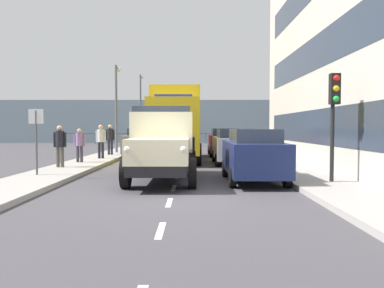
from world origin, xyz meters
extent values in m
plane|color=#423F44|center=(0.00, -12.00, 0.00)|extent=(80.00, 80.00, 0.00)
cube|color=#9E9993|center=(-4.51, -12.00, 0.07)|extent=(2.07, 40.66, 0.15)
cube|color=#9E9993|center=(4.51, -12.00, 0.07)|extent=(2.07, 40.66, 0.15)
cube|color=silver|center=(0.00, 3.47, 0.00)|extent=(0.12, 1.10, 0.01)
cube|color=silver|center=(0.00, 1.01, 0.00)|extent=(0.12, 1.10, 0.01)
cube|color=silver|center=(0.00, -1.22, 0.00)|extent=(0.12, 1.10, 0.01)
cube|color=silver|center=(0.00, -3.76, 0.00)|extent=(0.12, 1.10, 0.01)
cube|color=silver|center=(0.00, -6.05, 0.00)|extent=(0.12, 1.10, 0.01)
cube|color=silver|center=(0.00, -8.80, 0.00)|extent=(0.12, 1.10, 0.01)
cube|color=silver|center=(0.00, -11.53, 0.00)|extent=(0.12, 1.10, 0.01)
cube|color=silver|center=(0.00, -14.23, 0.00)|extent=(0.12, 1.10, 0.01)
cube|color=silver|center=(0.00, -16.84, 0.00)|extent=(0.12, 1.10, 0.01)
cube|color=silver|center=(0.00, -19.24, 0.00)|extent=(0.12, 1.10, 0.01)
cube|color=silver|center=(0.00, -21.73, 0.00)|extent=(0.12, 1.10, 0.01)
cube|color=silver|center=(0.00, -23.96, 0.00)|extent=(0.12, 1.10, 0.01)
cube|color=silver|center=(0.00, -26.48, 0.00)|extent=(0.12, 1.10, 0.01)
cube|color=silver|center=(0.00, -29.40, 0.00)|extent=(0.12, 1.10, 0.01)
cube|color=#2D3847|center=(-5.57, -5.17, 1.80)|extent=(0.08, 16.73, 1.40)
cube|color=#2D3847|center=(-5.57, -5.17, 4.80)|extent=(0.08, 16.73, 1.40)
cube|color=gray|center=(0.00, -35.33, 2.50)|extent=(80.00, 0.80, 5.00)
cylinder|color=#4C5156|center=(-14.00, -31.73, 0.60)|extent=(0.08, 0.08, 1.20)
cylinder|color=#4C5156|center=(-12.00, -31.73, 0.60)|extent=(0.08, 0.08, 1.20)
cylinder|color=#4C5156|center=(-10.00, -31.73, 0.60)|extent=(0.08, 0.08, 1.20)
cylinder|color=#4C5156|center=(-8.00, -31.73, 0.60)|extent=(0.08, 0.08, 1.20)
cylinder|color=#4C5156|center=(-6.00, -31.73, 0.60)|extent=(0.08, 0.08, 1.20)
cylinder|color=#4C5156|center=(-4.00, -31.73, 0.60)|extent=(0.08, 0.08, 1.20)
cylinder|color=#4C5156|center=(-2.00, -31.73, 0.60)|extent=(0.08, 0.08, 1.20)
cylinder|color=#4C5156|center=(0.00, -31.73, 0.60)|extent=(0.08, 0.08, 1.20)
cylinder|color=#4C5156|center=(2.00, -31.73, 0.60)|extent=(0.08, 0.08, 1.20)
cylinder|color=#4C5156|center=(4.00, -31.73, 0.60)|extent=(0.08, 0.08, 1.20)
cylinder|color=#4C5156|center=(6.00, -31.73, 0.60)|extent=(0.08, 0.08, 1.20)
cylinder|color=#4C5156|center=(8.00, -31.73, 0.60)|extent=(0.08, 0.08, 1.20)
cylinder|color=#4C5156|center=(10.00, -31.73, 0.60)|extent=(0.08, 0.08, 1.20)
cylinder|color=#4C5156|center=(12.00, -31.73, 0.60)|extent=(0.08, 0.08, 1.20)
cylinder|color=#4C5156|center=(14.00, -31.73, 0.60)|extent=(0.08, 0.08, 1.20)
cube|color=#4C5156|center=(0.00, -31.73, 1.12)|extent=(28.00, 0.08, 0.08)
cube|color=black|center=(0.42, -2.79, 0.60)|extent=(1.64, 5.60, 0.30)
cube|color=beige|center=(0.42, -0.94, 1.10)|extent=(1.72, 1.90, 0.70)
cube|color=silver|center=(0.42, -0.04, 1.07)|extent=(1.16, 0.08, 0.56)
sphere|color=white|center=(-0.31, -0.04, 1.20)|extent=(0.20, 0.20, 0.20)
sphere|color=white|center=(1.16, -0.04, 1.20)|extent=(0.20, 0.20, 0.20)
cube|color=beige|center=(0.42, -2.45, 1.67)|extent=(1.93, 1.34, 1.15)
cube|color=#2D3847|center=(0.42, -2.45, 2.15)|extent=(1.78, 1.23, 0.56)
cube|color=#2D2319|center=(0.42, -4.13, 0.83)|extent=(2.10, 2.80, 0.16)
cube|color=black|center=(-0.58, -4.13, 1.15)|extent=(0.08, 2.80, 0.56)
cube|color=black|center=(1.43, -4.13, 1.15)|extent=(0.08, 2.80, 0.56)
cylinder|color=black|center=(-0.54, -1.11, 0.45)|extent=(0.24, 0.90, 0.90)
cylinder|color=black|center=(1.39, -1.11, 0.45)|extent=(0.24, 0.90, 0.90)
cylinder|color=black|center=(-0.54, -4.33, 0.45)|extent=(0.24, 0.90, 0.90)
cylinder|color=black|center=(1.39, -4.33, 0.45)|extent=(0.24, 0.90, 0.90)
cube|color=gold|center=(0.33, -7.81, 1.82)|extent=(2.40, 2.21, 2.60)
cube|color=#2D3847|center=(0.33, -7.81, 2.39)|extent=(2.20, 2.04, 0.80)
cube|color=#1933B2|center=(0.33, -7.81, 3.22)|extent=(1.75, 0.20, 0.16)
cube|color=gold|center=(0.33, -11.81, 2.37)|extent=(2.50, 5.95, 3.00)
cube|color=black|center=(0.33, -10.87, 0.70)|extent=(2.00, 8.07, 0.36)
cylinder|color=black|center=(-0.82, -7.90, 0.52)|extent=(0.28, 1.04, 1.04)
cylinder|color=black|center=(1.48, -7.90, 0.52)|extent=(0.28, 1.04, 1.04)
cylinder|color=black|center=(-0.82, -11.51, 0.52)|extent=(0.28, 1.04, 1.04)
cylinder|color=black|center=(1.48, -11.51, 0.52)|extent=(0.28, 1.04, 1.04)
cylinder|color=black|center=(-0.82, -13.63, 0.52)|extent=(0.28, 1.04, 1.04)
cylinder|color=black|center=(1.48, -13.63, 0.52)|extent=(0.28, 1.04, 1.04)
cube|color=navy|center=(-2.53, -2.51, 0.80)|extent=(1.69, 4.12, 1.00)
cube|color=#2D3847|center=(-2.53, -2.31, 1.51)|extent=(1.38, 2.26, 0.42)
cylinder|color=black|center=(-1.72, -3.79, 0.30)|extent=(0.18, 0.60, 0.60)
cylinder|color=black|center=(-3.33, -3.79, 0.30)|extent=(0.18, 0.60, 0.60)
cylinder|color=black|center=(-1.72, -1.24, 0.30)|extent=(0.18, 0.60, 0.60)
cylinder|color=black|center=(-3.33, -1.24, 0.30)|extent=(0.18, 0.60, 0.60)
cube|color=#B7BABF|center=(-2.53, -8.62, 0.80)|extent=(1.81, 4.30, 1.00)
cube|color=#2D3847|center=(-2.53, -8.42, 1.51)|extent=(1.48, 2.37, 0.42)
cylinder|color=black|center=(-1.67, -9.96, 0.30)|extent=(0.18, 0.60, 0.60)
cylinder|color=black|center=(-3.38, -9.96, 0.30)|extent=(0.18, 0.60, 0.60)
cylinder|color=black|center=(-1.67, -7.29, 0.30)|extent=(0.18, 0.60, 0.60)
cylinder|color=black|center=(-3.38, -7.29, 0.30)|extent=(0.18, 0.60, 0.60)
cube|color=maroon|center=(-2.53, -14.09, 0.80)|extent=(1.84, 4.20, 1.00)
cube|color=#2D3847|center=(-2.53, -13.89, 1.51)|extent=(1.51, 2.31, 0.42)
cylinder|color=black|center=(-1.65, -15.39, 0.30)|extent=(0.18, 0.60, 0.60)
cylinder|color=black|center=(-3.40, -15.39, 0.30)|extent=(0.18, 0.60, 0.60)
cylinder|color=black|center=(-1.65, -12.79, 0.30)|extent=(0.18, 0.60, 0.60)
cylinder|color=black|center=(-3.40, -12.79, 0.30)|extent=(0.18, 0.60, 0.60)
cube|color=slate|center=(2.53, -13.68, 0.80)|extent=(1.88, 4.66, 1.00)
cube|color=#2D3847|center=(2.53, -13.88, 1.51)|extent=(1.54, 2.56, 0.42)
cylinder|color=black|center=(1.63, -12.23, 0.30)|extent=(0.18, 0.60, 0.60)
cylinder|color=black|center=(3.42, -12.23, 0.30)|extent=(0.18, 0.60, 0.60)
cylinder|color=black|center=(1.63, -15.12, 0.30)|extent=(0.18, 0.60, 0.60)
cylinder|color=black|center=(3.42, -15.12, 0.30)|extent=(0.18, 0.60, 0.60)
cube|color=black|center=(2.53, -20.34, 0.80)|extent=(1.83, 4.13, 1.00)
cube|color=#2D3847|center=(2.53, -20.54, 1.51)|extent=(1.50, 2.27, 0.42)
cylinder|color=black|center=(1.66, -19.06, 0.30)|extent=(0.18, 0.60, 0.60)
cylinder|color=black|center=(3.40, -19.06, 0.30)|extent=(0.18, 0.60, 0.60)
cylinder|color=black|center=(1.66, -21.62, 0.30)|extent=(0.18, 0.60, 0.60)
cylinder|color=black|center=(3.40, -21.62, 0.30)|extent=(0.18, 0.60, 0.60)
cylinder|color=#4C473D|center=(4.78, -5.70, 0.56)|extent=(0.14, 0.14, 0.83)
cylinder|color=#4C473D|center=(4.96, -5.70, 0.56)|extent=(0.14, 0.14, 0.83)
cylinder|color=black|center=(4.87, -5.70, 1.31)|extent=(0.34, 0.34, 0.66)
cylinder|color=black|center=(4.65, -5.70, 1.27)|extent=(0.09, 0.09, 0.60)
cylinder|color=black|center=(5.09, -5.70, 1.27)|extent=(0.09, 0.09, 0.60)
sphere|color=tan|center=(4.87, -5.70, 1.75)|extent=(0.22, 0.22, 0.22)
cylinder|color=#383342|center=(4.65, -7.97, 0.53)|extent=(0.14, 0.14, 0.76)
cylinder|color=#383342|center=(4.83, -7.97, 0.53)|extent=(0.14, 0.14, 0.76)
cylinder|color=gray|center=(4.74, -7.97, 1.21)|extent=(0.34, 0.34, 0.60)
cylinder|color=gray|center=(4.52, -7.97, 1.18)|extent=(0.09, 0.09, 0.56)
cylinder|color=gray|center=(4.96, -7.97, 1.18)|extent=(0.09, 0.09, 0.56)
sphere|color=tan|center=(4.74, -7.97, 1.62)|extent=(0.21, 0.21, 0.21)
cylinder|color=black|center=(4.18, -10.20, 0.58)|extent=(0.14, 0.14, 0.86)
cylinder|color=black|center=(4.36, -10.20, 0.58)|extent=(0.14, 0.14, 0.86)
cylinder|color=silver|center=(4.27, -10.20, 1.35)|extent=(0.34, 0.34, 0.68)
cylinder|color=silver|center=(4.05, -10.20, 1.31)|extent=(0.09, 0.09, 0.62)
cylinder|color=silver|center=(4.49, -10.20, 1.31)|extent=(0.09, 0.09, 0.62)
sphere|color=tan|center=(4.27, -10.20, 1.80)|extent=(0.23, 0.23, 0.23)
cylinder|color=black|center=(4.29, -13.02, 0.59)|extent=(0.14, 0.14, 0.87)
cylinder|color=black|center=(4.47, -13.02, 0.59)|extent=(0.14, 0.14, 0.87)
cylinder|color=black|center=(4.38, -13.02, 1.37)|extent=(0.34, 0.34, 0.69)
cylinder|color=black|center=(4.16, -13.02, 1.33)|extent=(0.09, 0.09, 0.64)
cylinder|color=black|center=(4.60, -13.02, 1.33)|extent=(0.09, 0.09, 0.64)
sphere|color=tan|center=(4.38, -13.02, 1.83)|extent=(0.24, 0.24, 0.24)
cylinder|color=black|center=(-4.72, -1.47, 1.75)|extent=(0.12, 0.12, 3.20)
cube|color=black|center=(-4.72, -1.33, 2.90)|extent=(0.28, 0.24, 0.90)
sphere|color=red|center=(-4.72, -1.21, 3.20)|extent=(0.18, 0.18, 0.18)
sphere|color=orange|center=(-4.72, -1.21, 2.90)|extent=(0.18, 0.18, 0.18)
sphere|color=green|center=(-4.72, -1.21, 2.60)|extent=(0.18, 0.18, 0.18)
cylinder|color=#59595B|center=(4.45, -15.29, 3.00)|extent=(0.16, 0.16, 5.71)
cylinder|color=#59595B|center=(4.45, -15.74, 5.76)|extent=(0.10, 0.90, 0.10)
sphere|color=silver|center=(4.45, -16.19, 5.71)|extent=(0.32, 0.32, 0.32)
cylinder|color=#59595B|center=(4.36, -26.49, 3.46)|extent=(0.16, 0.16, 6.62)
cylinder|color=#59595B|center=(4.36, -26.94, 6.67)|extent=(0.10, 0.90, 0.10)
sphere|color=silver|center=(4.36, -27.39, 6.62)|extent=(0.32, 0.32, 0.32)
cylinder|color=#4C4C4C|center=(4.80, -3.16, 1.25)|extent=(0.07, 0.07, 2.20)
cube|color=silver|center=(4.80, -3.16, 2.15)|extent=(0.50, 0.04, 0.50)
camera|label=1|loc=(-0.55, 10.01, 1.76)|focal=36.06mm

